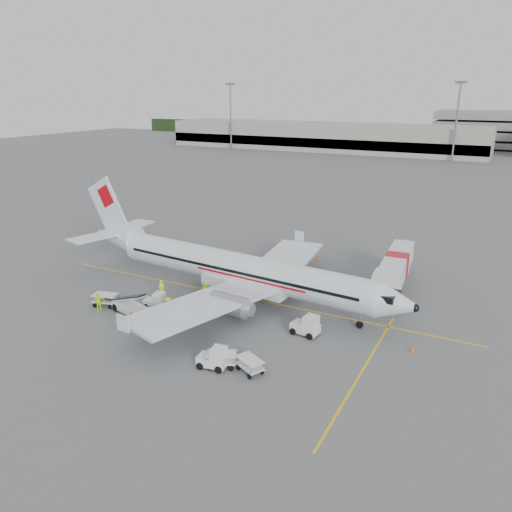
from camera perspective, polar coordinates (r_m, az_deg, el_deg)
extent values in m
plane|color=#56595B|center=(49.69, -1.06, -4.81)|extent=(360.00, 360.00, 0.00)
cube|color=yellow|center=(49.68, -1.06, -4.80)|extent=(44.00, 0.20, 0.01)
cube|color=yellow|center=(38.41, 12.09, -12.64)|extent=(0.20, 20.00, 0.01)
cone|color=#EF5B0E|center=(41.67, 17.43, -10.09)|extent=(0.34, 0.34, 0.55)
cone|color=#EF5B0E|center=(61.10, 7.18, -0.15)|extent=(0.39, 0.39, 0.63)
cone|color=#EF5B0E|center=(38.86, -4.65, -11.42)|extent=(0.33, 0.33, 0.54)
imported|color=#AEE10F|center=(50.49, -10.73, -3.67)|extent=(0.74, 0.77, 1.78)
imported|color=#AEE10F|center=(50.06, -5.89, -3.66)|extent=(1.06, 1.04, 1.72)
imported|color=#AEE10F|center=(46.32, -9.99, -5.69)|extent=(0.68, 1.16, 1.77)
imported|color=#AEE10F|center=(48.83, -17.54, -5.00)|extent=(1.11, 0.96, 1.79)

